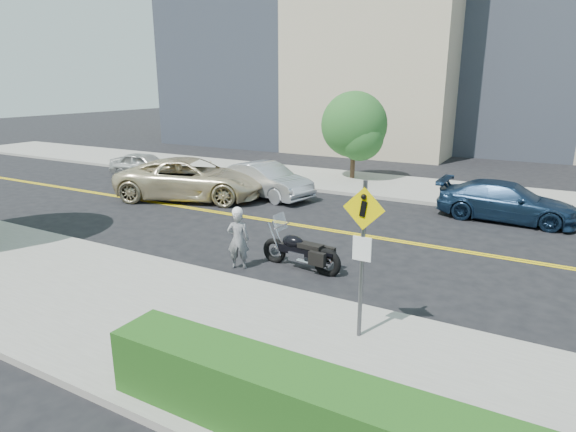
% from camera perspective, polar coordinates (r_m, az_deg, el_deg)
% --- Properties ---
extents(ground_plane, '(120.00, 120.00, 0.00)m').
position_cam_1_polar(ground_plane, '(16.48, 2.64, -1.32)').
color(ground_plane, black).
rests_on(ground_plane, ground).
extents(sidewalk_near, '(60.00, 5.00, 0.15)m').
position_cam_1_polar(sidewalk_near, '(10.74, -15.99, -11.12)').
color(sidewalk_near, '#9E9B91').
rests_on(sidewalk_near, ground_plane).
extents(sidewalk_far, '(60.00, 5.00, 0.15)m').
position_cam_1_polar(sidewalk_far, '(23.21, 11.00, 3.60)').
color(sidewalk_far, '#9E9B91').
rests_on(sidewalk_far, ground_plane).
extents(pedestrian_sign, '(0.78, 0.08, 3.00)m').
position_cam_1_polar(pedestrian_sign, '(8.77, 8.82, -3.46)').
color(pedestrian_sign, '#4C4C51').
rests_on(pedestrian_sign, sidewalk_near).
extents(motorcyclist, '(0.69, 0.60, 1.69)m').
position_cam_1_polar(motorcyclist, '(12.72, -5.93, -2.61)').
color(motorcyclist, '#9D9CA1').
rests_on(motorcyclist, ground).
extents(motorcycle, '(2.36, 0.89, 1.41)m').
position_cam_1_polar(motorcycle, '(12.67, 1.53, -3.24)').
color(motorcycle, black).
rests_on(motorcycle, ground).
extents(suv, '(6.77, 4.79, 1.72)m').
position_cam_1_polar(suv, '(20.71, -11.32, 4.35)').
color(suv, beige).
rests_on(suv, ground).
extents(parked_car_white, '(3.91, 2.00, 1.28)m').
position_cam_1_polar(parked_car_white, '(26.14, -16.59, 5.82)').
color(parked_car_white, beige).
rests_on(parked_car_white, ground).
extents(parked_car_silver, '(4.71, 2.56, 1.47)m').
position_cam_1_polar(parked_car_silver, '(20.64, -2.71, 4.26)').
color(parked_car_silver, '#A9ABB1').
rests_on(parked_car_silver, ground).
extents(parked_car_blue, '(4.78, 2.07, 1.37)m').
position_cam_1_polar(parked_car_blue, '(18.82, 24.46, 1.57)').
color(parked_car_blue, '#192F4C').
rests_on(parked_car_blue, ground).
extents(tree_far_a, '(3.21, 3.21, 4.39)m').
position_cam_1_polar(tree_far_a, '(24.05, 7.83, 10.67)').
color(tree_far_a, '#382619').
rests_on(tree_far_a, ground).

